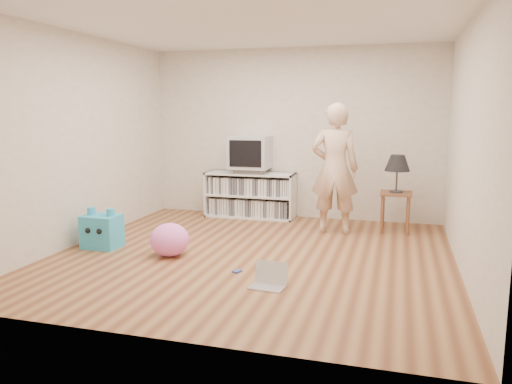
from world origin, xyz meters
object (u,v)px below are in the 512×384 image
Objects in this scene: plush_pink at (170,240)px; media_unit at (251,195)px; crt_tv at (250,152)px; person at (335,169)px; plush_blue at (102,231)px; dvd_deck at (250,171)px; laptop at (269,280)px; table_lamp at (397,164)px; side_table at (396,202)px.

media_unit is at bearing 83.15° from plush_pink.
plush_pink is at bearing -96.90° from crt_tv.
person reaches higher than plush_blue.
crt_tv is at bearing -90.00° from dvd_deck.
dvd_deck reaches higher than laptop.
plush_pink is (-1.67, -1.64, -0.69)m from person.
dvd_deck is at bearing -31.54° from person.
crt_tv is at bearing 115.33° from laptop.
laptop is at bearing 76.39° from person.
plush_pink is at bearing -96.85° from media_unit.
plush_pink is at bearing 159.54° from laptop.
crt_tv is at bearing 170.54° from table_lamp.
media_unit is 2.55m from plush_blue.
laptop is at bearing -17.65° from plush_blue.
crt_tv is 2.65m from plush_blue.
crt_tv reaches higher than plush_blue.
media_unit reaches higher than side_table.
dvd_deck is 2.24m from table_lamp.
plush_blue is (-2.62, -1.54, -0.67)m from person.
media_unit is at bearing 61.40° from plush_blue.
person reaches higher than side_table.
dvd_deck reaches higher than side_table.
laptop is (-0.31, -2.29, -0.82)m from person.
table_lamp reaches higher than side_table.
media_unit is 3.11× the size of plush_pink.
plush_blue is at bearing -119.17° from crt_tv.
media_unit is 3.18m from laptop.
side_table reaches higher than plush_blue.
dvd_deck is at bearing 90.00° from crt_tv.
plush_blue is at bearing 174.20° from plush_pink.
person is at bearing 30.88° from plush_blue.
side_table is 1.12× the size of plush_blue.
side_table is at bearing -9.46° from crt_tv.
crt_tv is at bearing -31.43° from person.
side_table is 0.53m from table_lamp.
laptop is 1.51m from plush_pink.
table_lamp is 3.96m from plush_blue.
person is (1.39, -0.68, 0.53)m from media_unit.
plush_pink is (-2.48, -1.94, -0.23)m from side_table.
plush_pink is at bearing -5.43° from plush_blue.
dvd_deck reaches higher than plush_pink.
crt_tv is 1.54m from person.
media_unit reaches higher than plush_pink.
person reaches higher than table_lamp.
plush_pink is at bearing -96.89° from dvd_deck.
side_table is at bearing -165.99° from person.
side_table is 3.90m from plush_blue.
table_lamp reaches higher than laptop.
side_table is 0.31× the size of person.
person is at bearing 87.61° from laptop.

